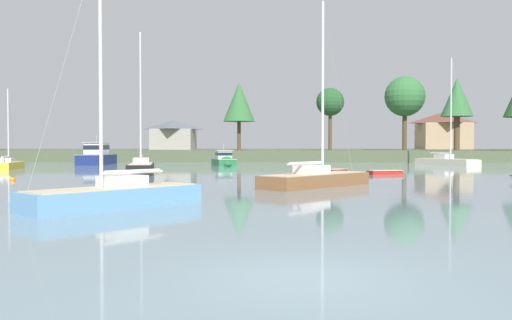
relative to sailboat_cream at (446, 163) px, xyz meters
name	(u,v)px	position (x,y,z in m)	size (l,w,h in m)	color
ground_plane	(301,276)	(-21.20, -60.57, -0.29)	(400.00, 400.00, 0.00)	gray
far_shore_bank	(276,154)	(-21.20, 35.79, 0.56)	(171.74, 50.34, 1.69)	#4C563D
sailboat_cream	(446,163)	(0.00, 0.00, 0.00)	(6.01, 9.44, 13.87)	beige
cruiser_green	(224,162)	(-27.74, -2.74, 0.15)	(3.75, 7.05, 3.53)	#236B3D
sailboat_wood	(316,182)	(-19.19, -37.43, -0.04)	(7.19, 7.92, 11.73)	brown
dinghy_maroon	(336,171)	(-15.93, -18.84, -0.19)	(2.42, 2.67, 0.38)	maroon
sailboat_black	(141,171)	(-33.36, -22.31, -0.02)	(3.61, 8.26, 12.84)	black
sailboat_yellow	(7,167)	(-49.79, -13.01, -0.09)	(3.40, 7.21, 8.98)	gold
sailboat_skyblue	(115,201)	(-28.06, -49.01, -0.06)	(6.39, 7.06, 11.04)	#669ECC
cruiser_navy	(99,159)	(-44.62, 1.55, 0.39)	(3.13, 9.73, 4.84)	navy
dinghy_red	(385,173)	(-12.20, -22.94, -0.16)	(3.19, 2.12, 0.50)	#B2231E
mooring_buoy_orange	(12,180)	(-39.98, -32.60, -0.22)	(0.40, 0.40, 0.45)	orange
shore_tree_center_right	(239,102)	(-27.35, 20.11, 9.18)	(5.15, 5.15, 10.99)	brown
shore_tree_far_left	(457,98)	(7.09, 17.98, 9.57)	(4.96, 4.96, 11.39)	brown
shore_tree_center_left	(405,97)	(0.42, 24.33, 10.39)	(6.75, 6.75, 12.43)	brown
shore_tree_inland_c	(330,103)	(-12.35, 22.15, 9.29)	(4.62, 4.62, 10.30)	brown
cottage_hillside	(174,134)	(-40.36, 32.96, 4.25)	(8.09, 8.65, 5.50)	#9E998E
cottage_behind_trees	(443,130)	(13.74, 47.20, 5.41)	(10.42, 9.62, 7.76)	tan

